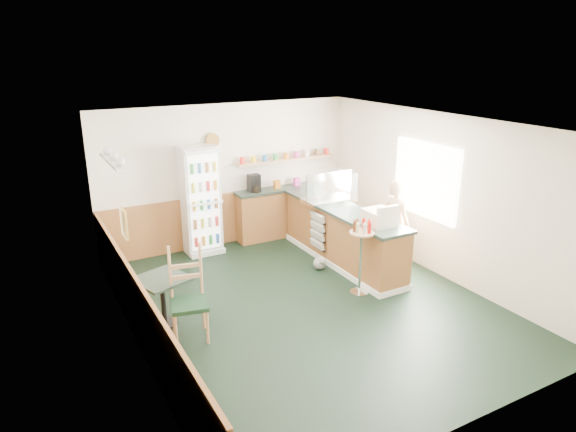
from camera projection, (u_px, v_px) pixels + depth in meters
ground at (308, 304)px, 7.72m from camera, size 6.00×6.00×0.00m
room_envelope at (271, 197)px, 7.74m from camera, size 5.04×6.02×2.72m
service_counter at (342, 238)px, 9.08m from camera, size 0.68×3.01×1.01m
back_counter at (287, 209)px, 10.42m from camera, size 2.24×0.42×1.69m
drinks_fridge at (201, 201)px, 9.38m from camera, size 0.66×0.54×2.00m
display_case at (329, 188)px, 9.21m from camera, size 0.93×0.49×0.53m
cash_register at (379, 217)px, 8.05m from camera, size 0.43×0.45×0.25m
shopkeeper at (396, 224)px, 8.81m from camera, size 0.41×0.55×1.58m
condiment_stand at (361, 247)px, 7.83m from camera, size 0.38×0.38×1.19m
newspaper_rack at (318, 231)px, 9.10m from camera, size 0.09×0.41×0.66m
cafe_table at (162, 292)px, 6.99m from camera, size 0.82×0.82×0.71m
cafe_chair at (186, 290)px, 6.70m from camera, size 0.56×0.56×1.25m
dog_doorstop at (320, 263)px, 8.87m from camera, size 0.21×0.27×0.25m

